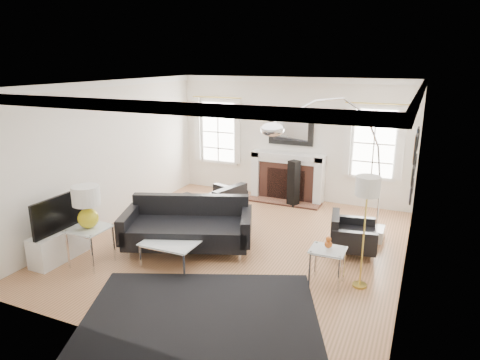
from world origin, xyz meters
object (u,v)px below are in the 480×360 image
at_px(coffee_table, 175,240).
at_px(gourd_lamp, 87,204).
at_px(sofa, 188,227).
at_px(armchair_right, 351,236).
at_px(armchair_left, 218,205).
at_px(arc_floor_lamp, 329,167).
at_px(fireplace, 287,177).

bearing_deg(coffee_table, gourd_lamp, -151.21).
distance_m(coffee_table, gourd_lamp, 1.49).
relative_size(sofa, armchair_right, 2.57).
bearing_deg(armchair_left, gourd_lamp, -113.17).
xyz_separation_m(coffee_table, gourd_lamp, (-1.17, -0.64, 0.66)).
relative_size(armchair_left, coffee_table, 1.37).
bearing_deg(arc_floor_lamp, coffee_table, -143.61).
distance_m(fireplace, armchair_left, 2.14).
xyz_separation_m(fireplace, arc_floor_lamp, (1.42, -2.23, 0.91)).
relative_size(armchair_right, arc_floor_lamp, 0.35).
height_order(gourd_lamp, arc_floor_lamp, arc_floor_lamp).
bearing_deg(arc_floor_lamp, armchair_left, 173.58).
xyz_separation_m(coffee_table, arc_floor_lamp, (2.10, 1.54, 1.09)).
xyz_separation_m(armchair_right, gourd_lamp, (-3.71, -2.11, 0.71)).
height_order(fireplace, arc_floor_lamp, arc_floor_lamp).
distance_m(armchair_right, gourd_lamp, 4.32).
distance_m(armchair_right, arc_floor_lamp, 1.23).
distance_m(sofa, gourd_lamp, 1.72).
height_order(armchair_left, gourd_lamp, gourd_lamp).
relative_size(fireplace, armchair_right, 1.83).
xyz_separation_m(fireplace, coffee_table, (-0.68, -3.77, -0.18)).
relative_size(fireplace, armchair_left, 1.41).
height_order(coffee_table, arc_floor_lamp, arc_floor_lamp).
bearing_deg(fireplace, armchair_right, -51.07).
bearing_deg(arc_floor_lamp, armchair_right, -10.00).
bearing_deg(armchair_right, fireplace, 128.93).
bearing_deg(sofa, gourd_lamp, -133.31).
distance_m(gourd_lamp, arc_floor_lamp, 3.95).
relative_size(armchair_left, armchair_right, 1.29).
distance_m(armchair_left, gourd_lamp, 2.73).
relative_size(coffee_table, arc_floor_lamp, 0.33).
bearing_deg(fireplace, sofa, -102.93).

